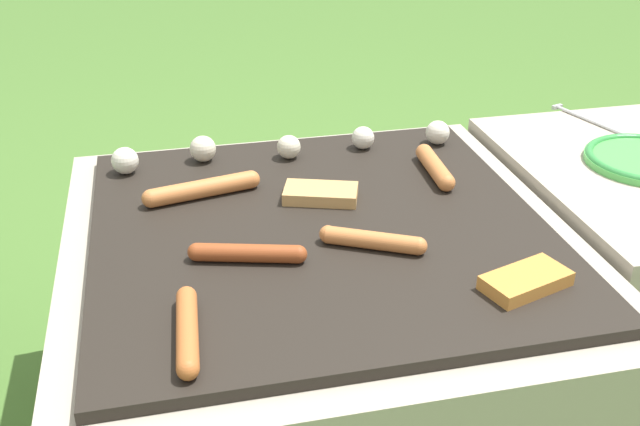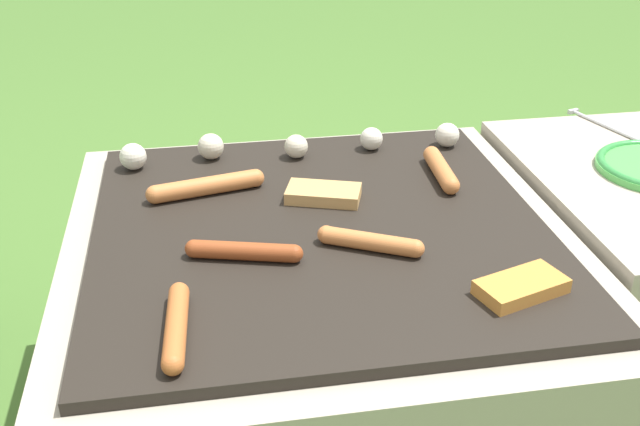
{
  "view_description": "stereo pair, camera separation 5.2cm",
  "coord_description": "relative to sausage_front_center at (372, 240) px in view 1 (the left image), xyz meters",
  "views": [
    {
      "loc": [
        -0.22,
        -0.98,
        1.0
      ],
      "look_at": [
        0.0,
        0.0,
        0.46
      ],
      "focal_mm": 42.0,
      "sensor_mm": 36.0,
      "label": 1
    },
    {
      "loc": [
        -0.17,
        -0.99,
        1.0
      ],
      "look_at": [
        0.0,
        0.0,
        0.46
      ],
      "focal_mm": 42.0,
      "sensor_mm": 36.0,
      "label": 2
    }
  ],
  "objects": [
    {
      "name": "sausage_back_center",
      "position": [
        -0.22,
        0.22,
        0.0
      ],
      "size": [
        0.2,
        0.06,
        0.03
      ],
      "color": "#C6753D",
      "rests_on": "grill"
    },
    {
      "name": "sausage_front_left",
      "position": [
        -0.27,
        -0.16,
        0.0
      ],
      "size": [
        0.03,
        0.17,
        0.03
      ],
      "color": "#B7602D",
      "rests_on": "grill"
    },
    {
      "name": "sausage_front_center",
      "position": [
        0.0,
        0.0,
        0.0
      ],
      "size": [
        0.15,
        0.09,
        0.03
      ],
      "color": "#C6753D",
      "rests_on": "grill"
    },
    {
      "name": "mushroom_row",
      "position": [
        -0.08,
        0.35,
        0.01
      ],
      "size": [
        0.62,
        0.07,
        0.05
      ],
      "color": "silver",
      "rests_on": "grill"
    },
    {
      "name": "side_ledge",
      "position": [
        0.56,
        0.16,
        -0.24
      ],
      "size": [
        0.44,
        0.58,
        0.44
      ],
      "color": "#A89E8C",
      "rests_on": "ground_plane"
    },
    {
      "name": "sausage_front_right",
      "position": [
        0.18,
        0.22,
        0.0
      ],
      "size": [
        0.04,
        0.16,
        0.03
      ],
      "color": "#C6753D",
      "rests_on": "grill"
    },
    {
      "name": "bread_slice_right",
      "position": [
        0.17,
        -0.14,
        -0.0
      ],
      "size": [
        0.13,
        0.09,
        0.02
      ],
      "color": "#D18438",
      "rests_on": "grill"
    },
    {
      "name": "fork_utensil",
      "position": [
        0.57,
        0.38,
        -0.01
      ],
      "size": [
        0.08,
        0.22,
        0.01
      ],
      "color": "silver",
      "rests_on": "side_ledge"
    },
    {
      "name": "bread_slice_center",
      "position": [
        -0.04,
        0.17,
        -0.0
      ],
      "size": [
        0.13,
        0.1,
        0.02
      ],
      "color": "tan",
      "rests_on": "grill"
    },
    {
      "name": "grill",
      "position": [
        -0.06,
        0.08,
        -0.24
      ],
      "size": [
        0.78,
        0.78,
        0.44
      ],
      "color": "#A89E8C",
      "rests_on": "ground_plane"
    },
    {
      "name": "sausage_mid_left",
      "position": [
        -0.18,
        0.0,
        -0.0
      ],
      "size": [
        0.16,
        0.06,
        0.03
      ],
      "color": "#93421E",
      "rests_on": "grill"
    }
  ]
}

